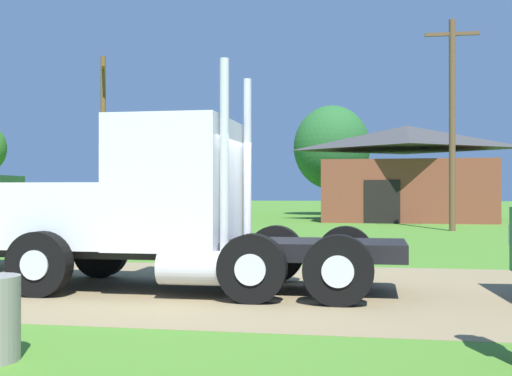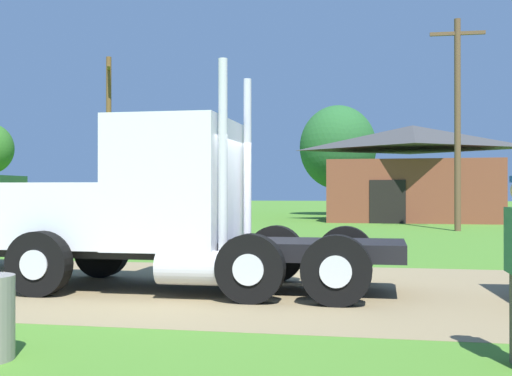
% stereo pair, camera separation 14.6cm
% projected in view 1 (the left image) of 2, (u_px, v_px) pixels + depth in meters
% --- Properties ---
extents(ground_plane, '(200.00, 200.00, 0.00)m').
position_uv_depth(ground_plane, '(241.00, 288.00, 11.13)').
color(ground_plane, '#4A8028').
extents(dirt_track, '(120.00, 6.88, 0.01)m').
position_uv_depth(dirt_track, '(241.00, 288.00, 11.13)').
color(dirt_track, '#8C7954').
rests_on(dirt_track, ground_plane).
extents(truck_foreground_white, '(6.93, 2.71, 3.64)m').
position_uv_depth(truck_foreground_white, '(156.00, 210.00, 11.07)').
color(truck_foreground_white, black).
rests_on(truck_foreground_white, ground_plane).
extents(shed_building, '(9.37, 7.20, 5.25)m').
position_uv_depth(shed_building, '(407.00, 175.00, 36.34)').
color(shed_building, brown).
rests_on(shed_building, ground_plane).
extents(utility_pole_near, '(1.00, 2.08, 8.30)m').
position_uv_depth(utility_pole_near, '(103.00, 135.00, 32.58)').
color(utility_pole_near, brown).
rests_on(utility_pole_near, ground_plane).
extents(utility_pole_far, '(2.20, 0.26, 8.70)m').
position_uv_depth(utility_pole_far, '(452.00, 119.00, 27.11)').
color(utility_pole_far, brown).
rests_on(utility_pole_far, ground_plane).
extents(tree_mid, '(4.35, 4.35, 7.10)m').
position_uv_depth(tree_mid, '(200.00, 150.00, 48.51)').
color(tree_mid, '#513823').
rests_on(tree_mid, ground_plane).
extents(tree_right, '(5.22, 5.22, 7.50)m').
position_uv_depth(tree_right, '(332.00, 147.00, 45.17)').
color(tree_right, '#513823').
rests_on(tree_right, ground_plane).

